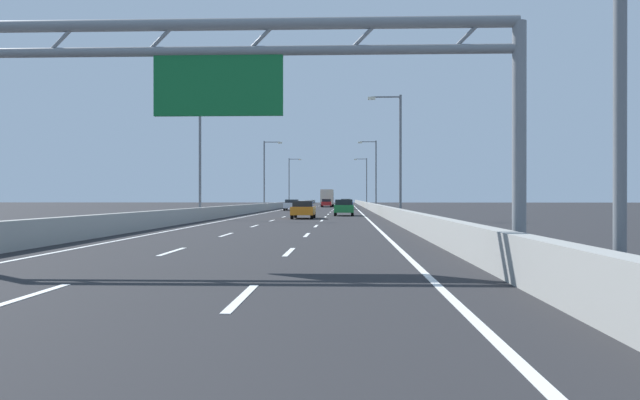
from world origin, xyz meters
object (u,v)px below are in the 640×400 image
at_px(streetlamp_left_far, 266,171).
at_px(streetlamp_left_distant, 290,179).
at_px(streetlamp_right_distant, 365,179).
at_px(orange_car, 303,209).
at_px(streetlamp_right_far, 374,171).
at_px(streetlamp_right_mid, 397,149).
at_px(green_car, 344,207).
at_px(box_truck, 327,197).
at_px(streetlamp_left_mid, 203,149).
at_px(white_car, 292,205).
at_px(red_car, 327,203).
at_px(sign_gantry, 212,76).
at_px(yellow_car, 346,203).
at_px(blue_car, 347,204).

relative_size(streetlamp_left_far, streetlamp_left_distant, 1.00).
distance_m(streetlamp_right_distant, orange_car, 77.38).
xyz_separation_m(streetlamp_left_far, streetlamp_right_far, (14.93, 0.00, 0.00)).
relative_size(streetlamp_right_mid, streetlamp_right_distant, 1.00).
bearing_deg(streetlamp_right_mid, green_car, 111.77).
xyz_separation_m(streetlamp_right_distant, green_car, (-4.10, -68.59, -4.62)).
height_order(streetlamp_left_distant, box_truck, streetlamp_left_distant).
bearing_deg(streetlamp_left_distant, green_car, -81.02).
distance_m(streetlamp_left_mid, orange_car, 9.15).
bearing_deg(streetlamp_right_distant, white_car, -103.80).
distance_m(streetlamp_right_far, streetlamp_right_distant, 39.43).
bearing_deg(box_truck, red_car, -89.18).
bearing_deg(white_car, red_car, 82.96).
relative_size(sign_gantry, streetlamp_right_mid, 1.72).
xyz_separation_m(red_car, yellow_car, (3.35, -0.01, 0.01)).
distance_m(sign_gantry, streetlamp_left_far, 72.45).
height_order(green_car, red_car, green_car).
height_order(streetlamp_right_distant, yellow_car, streetlamp_right_distant).
bearing_deg(box_truck, orange_car, -89.94).
xyz_separation_m(streetlamp_left_distant, red_car, (7.67, -14.79, -4.66)).
xyz_separation_m(streetlamp_right_mid, blue_car, (-3.78, 44.94, -4.64)).
bearing_deg(box_truck, yellow_car, -67.41).
distance_m(streetlamp_right_distant, green_car, 68.87).
relative_size(streetlamp_left_far, yellow_car, 2.14).
relative_size(streetlamp_left_distant, white_car, 2.17).
bearing_deg(red_car, streetlamp_left_mid, -96.83).
bearing_deg(blue_car, streetlamp_right_distant, 83.63).
relative_size(sign_gantry, green_car, 3.89).
bearing_deg(yellow_car, orange_car, -93.14).
relative_size(sign_gantry, streetlamp_left_distant, 1.72).
relative_size(streetlamp_left_far, blue_car, 2.25).
distance_m(green_car, box_truck, 62.23).
bearing_deg(streetlamp_left_mid, streetlamp_right_mid, 0.00).
bearing_deg(streetlamp_right_mid, streetlamp_right_distant, 90.00).
distance_m(streetlamp_right_distant, box_truck, 10.46).
relative_size(streetlamp_right_far, box_truck, 1.15).
distance_m(streetlamp_right_mid, streetlamp_left_distant, 80.25).
distance_m(streetlamp_left_distant, green_car, 69.59).
distance_m(streetlamp_left_mid, streetlamp_left_distant, 78.85).
relative_size(white_car, yellow_car, 0.99).
distance_m(blue_car, yellow_car, 19.11).
xyz_separation_m(orange_car, box_truck, (-0.07, 70.44, 1.01)).
height_order(streetlamp_left_mid, streetlamp_right_far, same).
relative_size(streetlamp_right_mid, yellow_car, 2.14).
bearing_deg(streetlamp_right_mid, streetlamp_left_far, 110.74).
bearing_deg(streetlamp_left_distant, streetlamp_left_far, -90.00).
height_order(streetlamp_right_mid, streetlamp_right_far, same).
height_order(streetlamp_right_mid, blue_car, streetlamp_right_mid).
height_order(streetlamp_right_distant, box_truck, streetlamp_right_distant).
relative_size(green_car, red_car, 1.01).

